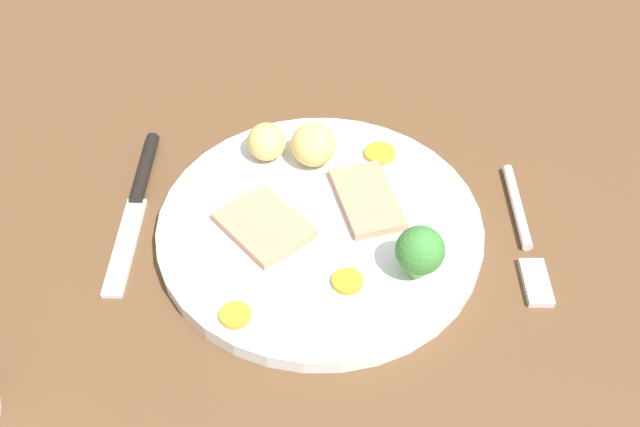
{
  "coord_description": "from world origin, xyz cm",
  "views": [
    {
      "loc": [
        -6.02,
        42.53,
        49.43
      ],
      "look_at": [
        -2.48,
        1.93,
        6.0
      ],
      "focal_mm": 40.69,
      "sensor_mm": 36.0,
      "label": 1
    }
  ],
  "objects_px": {
    "meat_slice_under": "(367,199)",
    "carrot_coin_front": "(380,153)",
    "meat_slice_main": "(264,225)",
    "knife": "(138,195)",
    "carrot_coin_back": "(235,315)",
    "carrot_coin_side": "(347,281)",
    "dinner_plate": "(320,227)",
    "roast_potato_right": "(313,145)",
    "roast_potato_left": "(267,142)",
    "fork": "(524,236)",
    "broccoli_floret": "(420,251)"
  },
  "relations": [
    {
      "from": "carrot_coin_back",
      "to": "knife",
      "type": "height_order",
      "value": "carrot_coin_back"
    },
    {
      "from": "meat_slice_under",
      "to": "carrot_coin_back",
      "type": "xyz_separation_m",
      "value": [
        0.09,
        0.13,
        -0.0
      ]
    },
    {
      "from": "dinner_plate",
      "to": "roast_potato_left",
      "type": "height_order",
      "value": "roast_potato_left"
    },
    {
      "from": "dinner_plate",
      "to": "meat_slice_main",
      "type": "relative_size",
      "value": 3.71
    },
    {
      "from": "meat_slice_main",
      "to": "roast_potato_right",
      "type": "height_order",
      "value": "roast_potato_right"
    },
    {
      "from": "carrot_coin_front",
      "to": "fork",
      "type": "xyz_separation_m",
      "value": [
        -0.12,
        0.08,
        -0.01
      ]
    },
    {
      "from": "carrot_coin_back",
      "to": "roast_potato_left",
      "type": "bearing_deg",
      "value": -89.76
    },
    {
      "from": "dinner_plate",
      "to": "roast_potato_right",
      "type": "xyz_separation_m",
      "value": [
        0.01,
        -0.07,
        0.03
      ]
    },
    {
      "from": "dinner_plate",
      "to": "carrot_coin_front",
      "type": "height_order",
      "value": "carrot_coin_front"
    },
    {
      "from": "carrot_coin_front",
      "to": "carrot_coin_side",
      "type": "bearing_deg",
      "value": 82.25
    },
    {
      "from": "fork",
      "to": "meat_slice_main",
      "type": "bearing_deg",
      "value": -89.83
    },
    {
      "from": "broccoli_floret",
      "to": "fork",
      "type": "bearing_deg",
      "value": -148.92
    },
    {
      "from": "dinner_plate",
      "to": "roast_potato_left",
      "type": "xyz_separation_m",
      "value": [
        0.05,
        -0.08,
        0.02
      ]
    },
    {
      "from": "dinner_plate",
      "to": "roast_potato_right",
      "type": "height_order",
      "value": "roast_potato_right"
    },
    {
      "from": "meat_slice_under",
      "to": "fork",
      "type": "xyz_separation_m",
      "value": [
        -0.13,
        0.02,
        -0.01
      ]
    },
    {
      "from": "broccoli_floret",
      "to": "knife",
      "type": "bearing_deg",
      "value": -16.74
    },
    {
      "from": "fork",
      "to": "carrot_coin_front",
      "type": "bearing_deg",
      "value": -127.37
    },
    {
      "from": "meat_slice_under",
      "to": "carrot_coin_front",
      "type": "height_order",
      "value": "meat_slice_under"
    },
    {
      "from": "broccoli_floret",
      "to": "fork",
      "type": "distance_m",
      "value": 0.11
    },
    {
      "from": "broccoli_floret",
      "to": "fork",
      "type": "relative_size",
      "value": 0.3
    },
    {
      "from": "roast_potato_left",
      "to": "knife",
      "type": "relative_size",
      "value": 0.21
    },
    {
      "from": "dinner_plate",
      "to": "knife",
      "type": "bearing_deg",
      "value": -9.24
    },
    {
      "from": "carrot_coin_back",
      "to": "carrot_coin_side",
      "type": "relative_size",
      "value": 0.97
    },
    {
      "from": "carrot_coin_front",
      "to": "knife",
      "type": "xyz_separation_m",
      "value": [
        0.21,
        0.06,
        -0.01
      ]
    },
    {
      "from": "carrot_coin_front",
      "to": "broccoli_floret",
      "type": "distance_m",
      "value": 0.14
    },
    {
      "from": "roast_potato_right",
      "to": "carrot_coin_back",
      "type": "distance_m",
      "value": 0.18
    },
    {
      "from": "roast_potato_left",
      "to": "roast_potato_right",
      "type": "height_order",
      "value": "roast_potato_right"
    },
    {
      "from": "meat_slice_main",
      "to": "carrot_coin_front",
      "type": "distance_m",
      "value": 0.13
    },
    {
      "from": "fork",
      "to": "broccoli_floret",
      "type": "bearing_deg",
      "value": -63.96
    },
    {
      "from": "carrot_coin_front",
      "to": "dinner_plate",
      "type": "bearing_deg",
      "value": 61.59
    },
    {
      "from": "carrot_coin_side",
      "to": "fork",
      "type": "distance_m",
      "value": 0.16
    },
    {
      "from": "carrot_coin_side",
      "to": "meat_slice_main",
      "type": "bearing_deg",
      "value": -35.31
    },
    {
      "from": "carrot_coin_side",
      "to": "knife",
      "type": "xyz_separation_m",
      "value": [
        0.19,
        -0.09,
        -0.01
      ]
    },
    {
      "from": "carrot_coin_back",
      "to": "carrot_coin_side",
      "type": "height_order",
      "value": "same"
    },
    {
      "from": "roast_potato_left",
      "to": "meat_slice_main",
      "type": "bearing_deg",
      "value": 96.24
    },
    {
      "from": "knife",
      "to": "roast_potato_left",
      "type": "bearing_deg",
      "value": 111.83
    },
    {
      "from": "roast_potato_right",
      "to": "carrot_coin_side",
      "type": "relative_size",
      "value": 1.7
    },
    {
      "from": "knife",
      "to": "roast_potato_right",
      "type": "bearing_deg",
      "value": 103.86
    },
    {
      "from": "carrot_coin_back",
      "to": "knife",
      "type": "distance_m",
      "value": 0.17
    },
    {
      "from": "meat_slice_main",
      "to": "knife",
      "type": "xyz_separation_m",
      "value": [
        0.12,
        -0.04,
        -0.01
      ]
    },
    {
      "from": "meat_slice_main",
      "to": "knife",
      "type": "height_order",
      "value": "meat_slice_main"
    },
    {
      "from": "roast_potato_left",
      "to": "roast_potato_right",
      "type": "relative_size",
      "value": 0.92
    },
    {
      "from": "knife",
      "to": "carrot_coin_back",
      "type": "bearing_deg",
      "value": 36.78
    },
    {
      "from": "roast_potato_right",
      "to": "carrot_coin_back",
      "type": "height_order",
      "value": "roast_potato_right"
    },
    {
      "from": "meat_slice_main",
      "to": "knife",
      "type": "bearing_deg",
      "value": -17.85
    },
    {
      "from": "meat_slice_under",
      "to": "fork",
      "type": "bearing_deg",
      "value": 172.36
    },
    {
      "from": "roast_potato_left",
      "to": "fork",
      "type": "bearing_deg",
      "value": 162.73
    },
    {
      "from": "meat_slice_under",
      "to": "knife",
      "type": "height_order",
      "value": "meat_slice_under"
    },
    {
      "from": "meat_slice_under",
      "to": "knife",
      "type": "bearing_deg",
      "value": -0.14
    },
    {
      "from": "meat_slice_under",
      "to": "carrot_coin_side",
      "type": "distance_m",
      "value": 0.09
    }
  ]
}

